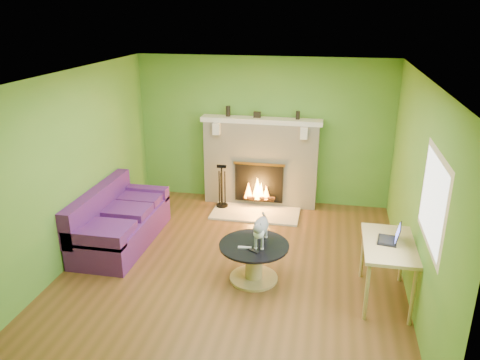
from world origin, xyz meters
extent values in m
plane|color=brown|center=(0.00, 0.00, 0.00)|extent=(5.00, 5.00, 0.00)
plane|color=white|center=(0.00, 0.00, 2.60)|extent=(5.00, 5.00, 0.00)
plane|color=#508F2E|center=(0.00, 2.50, 1.30)|extent=(5.00, 0.00, 5.00)
plane|color=#508F2E|center=(0.00, -2.50, 1.30)|extent=(5.00, 0.00, 5.00)
plane|color=#508F2E|center=(-2.25, 0.00, 1.30)|extent=(0.00, 5.00, 5.00)
plane|color=#508F2E|center=(2.25, 0.00, 1.30)|extent=(0.00, 5.00, 5.00)
plane|color=silver|center=(2.24, -0.90, 1.55)|extent=(0.00, 1.20, 1.20)
plane|color=white|center=(2.23, -0.90, 1.55)|extent=(0.00, 1.06, 1.06)
cube|color=beige|center=(0.00, 2.33, 0.75)|extent=(2.00, 0.35, 1.50)
cube|color=black|center=(0.00, 2.13, 0.44)|extent=(0.85, 0.03, 0.68)
cube|color=#B7802D|center=(0.00, 2.13, 0.80)|extent=(0.91, 0.02, 0.04)
cylinder|color=black|center=(0.00, 2.10, 0.16)|extent=(0.55, 0.07, 0.07)
cube|color=silver|center=(0.00, 2.30, 1.54)|extent=(2.10, 0.28, 0.08)
cube|color=silver|center=(-0.75, 2.11, 1.40)|extent=(0.12, 0.10, 0.20)
cube|color=silver|center=(0.75, 2.11, 1.40)|extent=(0.12, 0.10, 0.20)
cube|color=beige|center=(0.00, 1.80, 0.01)|extent=(1.50, 0.75, 0.03)
cube|color=silver|center=(0.00, 2.30, 1.54)|extent=(2.10, 0.28, 0.08)
cube|color=#501C6A|center=(-1.80, 0.37, 0.21)|extent=(0.85, 1.88, 0.42)
cube|color=#501C6A|center=(-2.15, 0.37, 0.58)|extent=(0.19, 1.88, 0.53)
cube|color=#501C6A|center=(-1.80, -0.47, 0.48)|extent=(0.85, 0.19, 0.21)
cube|color=#501C6A|center=(-1.80, 1.22, 0.48)|extent=(0.85, 0.19, 0.21)
cube|color=#501C6A|center=(-1.75, -0.16, 0.48)|extent=(0.68, 0.50, 0.12)
cube|color=#501C6A|center=(-1.75, 0.47, 0.48)|extent=(0.68, 0.50, 0.12)
cube|color=#501C6A|center=(-1.75, 1.00, 0.48)|extent=(0.68, 0.50, 0.12)
cylinder|color=tan|center=(0.32, -0.25, 0.02)|extent=(0.63, 0.63, 0.03)
cylinder|color=tan|center=(0.32, -0.25, 0.25)|extent=(0.23, 0.23, 0.44)
cylinder|color=black|center=(0.32, -0.25, 0.50)|extent=(0.90, 0.90, 0.03)
cube|color=tan|center=(1.95, -0.37, 0.74)|extent=(0.60, 1.03, 0.04)
cylinder|color=tan|center=(1.70, -0.83, 0.36)|extent=(0.05, 0.05, 0.72)
cylinder|color=tan|center=(2.20, -0.83, 0.36)|extent=(0.05, 0.05, 0.72)
cylinder|color=tan|center=(1.70, 0.09, 0.36)|extent=(0.05, 0.05, 0.72)
cylinder|color=tan|center=(2.20, 0.09, 0.36)|extent=(0.05, 0.05, 0.72)
cube|color=#979799|center=(0.22, -0.37, 0.52)|extent=(0.17, 0.06, 0.02)
cube|color=black|center=(0.34, -0.43, 0.52)|extent=(0.16, 0.12, 0.02)
cylinder|color=black|center=(-0.59, 2.33, 1.67)|extent=(0.08, 0.08, 0.18)
cylinder|color=black|center=(0.62, 2.33, 1.65)|extent=(0.07, 0.07, 0.14)
cube|color=black|center=(-0.08, 2.33, 1.63)|extent=(0.12, 0.08, 0.10)
camera|label=1|loc=(1.18, -5.51, 3.36)|focal=35.00mm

